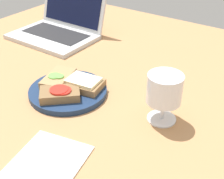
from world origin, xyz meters
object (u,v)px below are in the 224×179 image
object	(u,v)px
laptop	(59,26)
sandwich_with_cheese	(84,83)
plate	(68,91)
sandwich_with_cucumber	(58,79)
napkin	(48,162)
sandwich_with_tomato	(60,93)
wine_glass	(164,91)

from	to	relation	value
laptop	sandwich_with_cheese	bearing A→B (deg)	-37.95
plate	sandwich_with_cucumber	distance (cm)	4.93
napkin	laptop	bearing A→B (deg)	130.97
laptop	napkin	world-z (taller)	laptop
sandwich_with_cheese	laptop	xyz separation A→B (cm)	(-34.02, 26.53, 1.00)
sandwich_with_tomato	plate	bearing A→B (deg)	106.61
plate	sandwich_with_cheese	distance (cm)	4.97
napkin	sandwich_with_cucumber	bearing A→B (deg)	128.67
plate	sandwich_with_cheese	bearing A→B (deg)	45.96
napkin	wine_glass	bearing A→B (deg)	64.85
sandwich_with_cucumber	sandwich_with_tomato	distance (cm)	7.85
wine_glass	laptop	size ratio (longest dim) A/B	0.40
plate	laptop	world-z (taller)	laptop
sandwich_with_cheese	wine_glass	xyz separation A→B (cm)	(23.46, 1.23, 5.40)
laptop	wine_glass	bearing A→B (deg)	-23.76
sandwich_with_tomato	laptop	xyz separation A→B (cm)	(-32.18, 34.14, 1.00)
sandwich_with_cheese	sandwich_with_cucumber	distance (cm)	7.83
plate	wine_glass	distance (cm)	27.99
plate	sandwich_with_tomato	xyz separation A→B (cm)	(1.30, -4.36, 2.07)
sandwich_with_cheese	sandwich_with_tomato	world-z (taller)	same
wine_glass	laptop	bearing A→B (deg)	156.24
plate	wine_glass	xyz separation A→B (cm)	(26.60, 4.48, 7.47)
sandwich_with_tomato	wine_glass	xyz separation A→B (cm)	(25.30, 8.83, 5.39)
sandwich_with_cheese	wine_glass	world-z (taller)	wine_glass
sandwich_with_cheese	napkin	distance (cm)	27.73
sandwich_with_cheese	laptop	world-z (taller)	laptop
sandwich_with_cucumber	wine_glass	distance (cm)	31.65
sandwich_with_tomato	wine_glass	world-z (taller)	wine_glass
wine_glass	napkin	bearing A→B (deg)	-115.15
sandwich_with_cheese	napkin	world-z (taller)	sandwich_with_cheese
sandwich_with_cucumber	napkin	xyz separation A→B (cm)	(18.52, -23.14, -2.58)
sandwich_with_tomato	wine_glass	size ratio (longest dim) A/B	0.96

